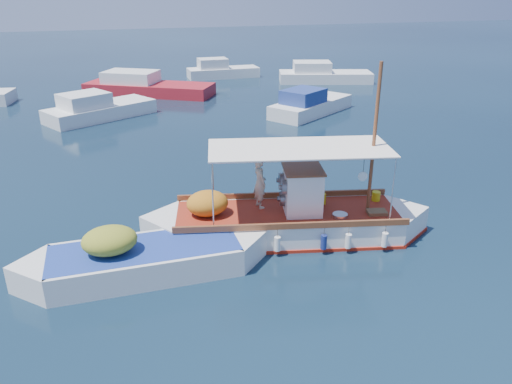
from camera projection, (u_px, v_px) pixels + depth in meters
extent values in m
plane|color=black|center=(300.00, 239.00, 15.54)|extent=(160.00, 160.00, 0.00)
cube|color=white|center=(287.00, 226.00, 15.66)|extent=(7.14, 3.66, 1.00)
cube|color=white|center=(178.00, 230.00, 15.41)|extent=(2.22, 2.22, 1.00)
cube|color=white|center=(393.00, 222.00, 15.91)|extent=(2.22, 2.22, 1.00)
cube|color=#A82110|center=(287.00, 235.00, 15.78)|extent=(7.25, 3.75, 0.16)
cube|color=maroon|center=(287.00, 212.00, 15.47)|extent=(7.10, 3.48, 0.05)
cube|color=brown|center=(283.00, 195.00, 16.48)|extent=(6.77, 1.55, 0.18)
cube|color=brown|center=(293.00, 226.00, 14.38)|extent=(6.77, 1.55, 0.18)
cube|color=white|center=(302.00, 191.00, 15.24)|extent=(1.32, 1.39, 1.36)
cube|color=brown|center=(303.00, 169.00, 14.96)|extent=(1.42, 1.49, 0.05)
cylinder|color=slate|center=(285.00, 187.00, 14.82)|extent=(0.29, 0.49, 0.45)
cylinder|color=slate|center=(282.00, 180.00, 15.35)|extent=(0.29, 0.49, 0.45)
cylinder|color=slate|center=(283.00, 199.00, 15.28)|extent=(0.29, 0.49, 0.45)
cylinder|color=brown|center=(374.00, 140.00, 14.77)|extent=(0.13, 0.13, 4.54)
cylinder|color=brown|center=(349.00, 152.00, 14.86)|extent=(1.61, 0.42, 0.07)
cylinder|color=silver|center=(213.00, 172.00, 15.82)|extent=(0.05, 0.05, 2.05)
cylinder|color=silver|center=(213.00, 197.00, 13.99)|extent=(0.05, 0.05, 2.05)
cylinder|color=silver|center=(372.00, 167.00, 16.20)|extent=(0.05, 0.05, 2.05)
cylinder|color=silver|center=(393.00, 191.00, 14.37)|extent=(0.05, 0.05, 2.05)
cube|color=silver|center=(300.00, 148.00, 14.69)|extent=(5.70, 3.27, 0.04)
ellipsoid|color=#B96F1B|center=(207.00, 203.00, 15.14)|extent=(1.47, 1.33, 0.76)
cube|color=gold|center=(322.00, 199.00, 15.94)|extent=(0.26, 0.21, 0.36)
cylinder|color=gold|center=(376.00, 196.00, 16.21)|extent=(0.32, 0.32, 0.31)
cube|color=brown|center=(377.00, 212.00, 15.31)|extent=(0.66, 0.52, 0.11)
cylinder|color=#B2B2B2|center=(340.00, 215.00, 15.10)|extent=(0.54, 0.54, 0.11)
cylinder|color=white|center=(363.00, 176.00, 14.16)|extent=(0.27, 0.08, 0.27)
cylinder|color=white|center=(230.00, 246.00, 14.32)|extent=(0.22, 0.22, 0.44)
cylinder|color=navy|center=(324.00, 242.00, 14.52)|extent=(0.22, 0.22, 0.44)
cylinder|color=white|center=(385.00, 240.00, 14.66)|extent=(0.22, 0.22, 0.44)
imported|color=#BEB79D|center=(260.00, 183.00, 15.49)|extent=(0.45, 0.64, 1.63)
cube|color=white|center=(146.00, 263.00, 13.67)|extent=(5.07, 2.01, 0.99)
cube|color=white|center=(48.00, 278.00, 12.98)|extent=(1.97, 1.97, 0.99)
cube|color=white|center=(235.00, 250.00, 14.35)|extent=(1.97, 1.97, 0.99)
cube|color=navy|center=(145.00, 248.00, 13.48)|extent=(5.07, 1.79, 0.05)
ellipsoid|color=olive|center=(110.00, 240.00, 13.10)|extent=(1.46, 1.20, 0.73)
cube|color=silver|center=(101.00, 113.00, 29.36)|extent=(6.62, 5.15, 1.00)
cube|color=silver|center=(84.00, 100.00, 28.39)|extent=(3.18, 3.00, 0.80)
cube|color=maroon|center=(150.00, 90.00, 35.57)|extent=(9.25, 6.93, 1.00)
cube|color=silver|center=(131.00, 77.00, 35.51)|extent=(4.33, 3.87, 0.80)
cube|color=silver|center=(311.00, 108.00, 30.43)|extent=(6.25, 5.26, 1.00)
cube|color=navy|center=(303.00, 96.00, 29.43)|extent=(3.06, 2.92, 0.80)
cube|color=silver|center=(325.00, 78.00, 40.08)|extent=(7.72, 4.56, 1.00)
cube|color=silver|center=(312.00, 67.00, 39.73)|extent=(3.42, 2.95, 0.80)
cube|color=silver|center=(223.00, 74.00, 41.99)|extent=(5.91, 2.08, 1.00)
cube|color=silver|center=(213.00, 63.00, 41.40)|extent=(2.38, 1.73, 0.80)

